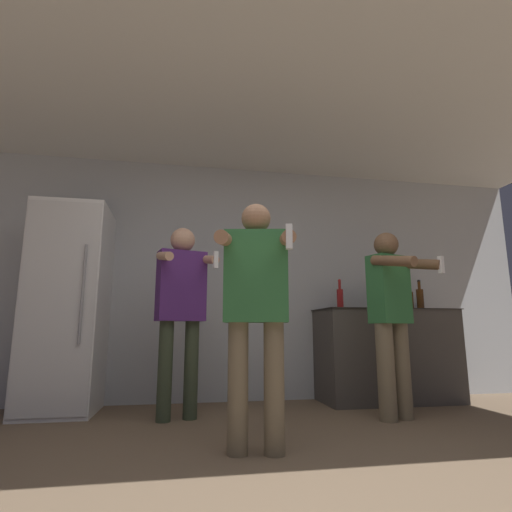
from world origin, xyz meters
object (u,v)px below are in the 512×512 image
(refrigerator, at_px, (68,307))
(person_man_side, at_px, (392,312))
(bottle_brown_liquor, at_px, (385,302))
(bottle_dark_rum, at_px, (409,300))
(person_spectator_back, at_px, (181,301))
(bottle_short_whiskey, at_px, (397,299))
(person_woman_foreground, at_px, (256,301))
(bottle_clear_vodka, at_px, (420,298))
(bottle_tall_gin, at_px, (340,298))

(refrigerator, distance_m, person_man_side, 2.91)
(bottle_brown_liquor, xyz_separation_m, bottle_dark_rum, (0.29, 0.00, 0.02))
(person_man_side, bearing_deg, person_spectator_back, 169.70)
(refrigerator, height_order, bottle_short_whiskey, refrigerator)
(bottle_brown_liquor, height_order, person_man_side, person_man_side)
(person_man_side, bearing_deg, refrigerator, 164.57)
(bottle_dark_rum, distance_m, person_man_side, 1.14)
(bottle_brown_liquor, xyz_separation_m, person_woman_foreground, (-1.73, -1.58, -0.13))
(refrigerator, distance_m, bottle_clear_vodka, 3.65)
(person_woman_foreground, relative_size, person_man_side, 0.98)
(person_woman_foreground, bearing_deg, bottle_tall_gin, 52.59)
(bottle_brown_liquor, bearing_deg, person_man_side, -115.67)
(person_woman_foreground, xyz_separation_m, person_man_side, (1.31, 0.71, -0.03))
(refrigerator, bearing_deg, bottle_tall_gin, 2.14)
(bottle_brown_liquor, relative_size, person_spectator_back, 0.16)
(bottle_dark_rum, relative_size, person_man_side, 0.17)
(bottle_clear_vodka, distance_m, person_spectator_back, 2.68)
(refrigerator, bearing_deg, bottle_brown_liquor, 1.79)
(bottle_clear_vodka, distance_m, bottle_short_whiskey, 0.29)
(bottle_brown_liquor, height_order, person_woman_foreground, person_woman_foreground)
(bottle_short_whiskey, bearing_deg, person_spectator_back, -166.71)
(bottle_dark_rum, bearing_deg, person_woman_foreground, -141.97)
(bottle_clear_vodka, bearing_deg, bottle_short_whiskey, 180.00)
(bottle_dark_rum, height_order, person_woman_foreground, person_woman_foreground)
(bottle_short_whiskey, bearing_deg, bottle_brown_liquor, 180.00)
(bottle_dark_rum, height_order, person_spectator_back, person_spectator_back)
(bottle_brown_liquor, relative_size, bottle_tall_gin, 0.79)
(bottle_dark_rum, bearing_deg, bottle_clear_vodka, 0.00)
(person_woman_foreground, bearing_deg, bottle_brown_liquor, 42.36)
(person_man_side, xyz_separation_m, person_spectator_back, (-1.78, 0.32, 0.10))
(person_woman_foreground, height_order, person_man_side, person_man_side)
(refrigerator, xyz_separation_m, bottle_tall_gin, (2.70, 0.10, 0.13))
(bottle_dark_rum, xyz_separation_m, person_woman_foreground, (-2.02, -1.58, -0.15))
(bottle_clear_vodka, height_order, person_man_side, person_man_side)
(bottle_brown_liquor, distance_m, person_woman_foreground, 2.35)
(bottle_short_whiskey, bearing_deg, refrigerator, -178.28)
(bottle_clear_vodka, bearing_deg, refrigerator, -178.41)
(bottle_clear_vodka, relative_size, person_man_side, 0.22)
(bottle_short_whiskey, height_order, person_woman_foreground, person_woman_foreground)
(person_woman_foreground, distance_m, person_spectator_back, 1.13)
(bottle_tall_gin, distance_m, bottle_clear_vodka, 0.94)
(person_woman_foreground, xyz_separation_m, person_spectator_back, (-0.47, 1.03, 0.07))
(bottle_short_whiskey, distance_m, person_woman_foreground, 2.45)
(person_man_side, bearing_deg, person_woman_foreground, -151.74)
(person_woman_foreground, height_order, person_spectator_back, person_spectator_back)
(bottle_dark_rum, height_order, bottle_tall_gin, bottle_tall_gin)
(bottle_tall_gin, distance_m, person_woman_foreground, 2.00)
(refrigerator, bearing_deg, person_spectator_back, -23.76)
(refrigerator, xyz_separation_m, bottle_dark_rum, (3.51, 0.10, 0.12))
(bottle_tall_gin, bearing_deg, bottle_brown_liquor, 0.00)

